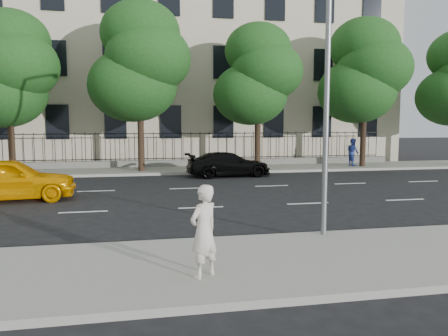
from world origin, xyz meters
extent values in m
plane|color=black|center=(0.00, 0.00, 0.00)|extent=(120.00, 120.00, 0.00)
cube|color=gray|center=(0.00, -4.00, 0.07)|extent=(60.00, 4.00, 0.15)
cube|color=gray|center=(0.00, 14.00, 0.07)|extent=(60.00, 4.00, 0.15)
cube|color=beige|center=(0.00, 23.00, 9.00)|extent=(34.00, 12.00, 18.00)
cube|color=slate|center=(0.00, 15.70, 0.35)|extent=(30.00, 0.50, 0.40)
cube|color=black|center=(0.00, 15.70, 0.65)|extent=(28.80, 0.05, 0.05)
cube|color=black|center=(0.00, 15.70, 2.25)|extent=(28.80, 0.05, 0.05)
cylinder|color=slate|center=(2.50, -2.30, 4.15)|extent=(0.14, 0.14, 8.00)
cylinder|color=#382619|center=(-9.00, 13.20, 1.64)|extent=(0.36, 0.36, 2.97)
ellipsoid|color=#1F4316|center=(-9.40, 13.50, 4.62)|extent=(4.75, 4.75, 3.90)
ellipsoid|color=#1F4316|center=(-8.50, 13.00, 6.00)|extent=(4.50, 4.50, 3.70)
ellipsoid|color=#1F4316|center=(-8.90, 13.60, 7.38)|extent=(4.25, 4.25, 3.50)
cylinder|color=#382619|center=(-2.00, 13.20, 1.81)|extent=(0.36, 0.36, 3.32)
ellipsoid|color=#1F4316|center=(-2.40, 13.50, 5.09)|extent=(5.13, 5.13, 4.21)
ellipsoid|color=#1F4316|center=(-1.50, 13.00, 6.58)|extent=(4.86, 4.86, 4.00)
ellipsoid|color=#1F4316|center=(-1.90, 13.60, 8.06)|extent=(4.59, 4.59, 3.78)
cylinder|color=#382619|center=(5.00, 13.20, 1.69)|extent=(0.36, 0.36, 3.08)
ellipsoid|color=#1F4316|center=(4.60, 13.50, 4.67)|extent=(4.56, 4.56, 3.74)
ellipsoid|color=#1F4316|center=(5.50, 13.00, 5.99)|extent=(4.32, 4.32, 3.55)
ellipsoid|color=#1F4316|center=(5.10, 13.60, 7.31)|extent=(4.08, 4.08, 3.36)
cylinder|color=#382619|center=(12.00, 13.20, 1.76)|extent=(0.36, 0.36, 3.22)
ellipsoid|color=#1F4316|center=(11.60, 13.50, 4.93)|extent=(4.94, 4.94, 4.06)
ellipsoid|color=#1F4316|center=(12.50, 13.00, 6.36)|extent=(4.68, 4.68, 3.85)
ellipsoid|color=#1F4316|center=(12.10, 13.60, 7.79)|extent=(4.42, 4.42, 3.64)
imported|color=#F6A400|center=(-7.05, 5.18, 0.84)|extent=(5.12, 2.57, 1.67)
imported|color=black|center=(2.71, 10.85, 0.68)|extent=(4.78, 2.21, 1.35)
imported|color=silver|center=(-0.96, -4.75, 1.02)|extent=(0.76, 0.71, 1.74)
imported|color=#2C4096|center=(11.56, 13.67, 1.04)|extent=(0.73, 0.91, 1.79)
camera|label=1|loc=(-2.10, -12.57, 3.05)|focal=35.00mm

